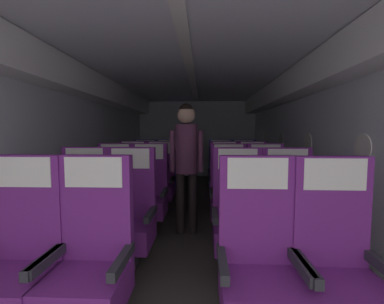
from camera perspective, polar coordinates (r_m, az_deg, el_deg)
ground at (r=3.98m, az=-0.32°, el=-14.86°), size 3.70×8.00×0.02m
fuselage_shell at (r=4.05m, az=-0.12°, el=9.09°), size 3.58×7.65×2.27m
seat_a_left_window at (r=2.10m, az=-34.45°, el=-19.58°), size 0.51×0.47×1.16m
seat_a_left_aisle at (r=1.89m, az=-21.83°, el=-21.94°), size 0.51×0.47×1.16m
seat_a_right_aisle at (r=1.92m, az=29.95°, el=-21.79°), size 0.51×0.47×1.16m
seat_a_right_window at (r=1.78m, az=14.68°, el=-23.48°), size 0.51×0.47×1.16m
seat_b_left_window at (r=2.84m, az=-23.37°, el=-12.91°), size 0.51×0.47×1.16m
seat_b_left_aisle at (r=2.65m, az=-13.92°, el=-13.90°), size 0.51×0.47×1.16m
seat_b_right_aisle at (r=2.67m, az=20.87°, el=-13.92°), size 0.51×0.47×1.16m
seat_b_right_window at (r=2.58m, az=10.28°, el=-14.39°), size 0.51×0.47×1.16m
seat_c_left_window at (r=3.61m, az=-17.13°, el=-9.00°), size 0.51×0.47×1.16m
seat_c_left_aisle at (r=3.48m, az=-9.76°, el=-9.40°), size 0.51×0.47×1.16m
seat_c_right_aisle at (r=3.52m, az=16.33°, el=-9.33°), size 0.51×0.47×1.16m
seat_c_right_window at (r=3.42m, az=8.24°, el=-9.60°), size 0.51×0.47×1.16m
seat_d_left_window at (r=4.44m, az=-13.28°, el=-6.40°), size 0.51×0.47×1.16m
seat_d_left_aisle at (r=4.33m, az=-7.28°, el=-6.59°), size 0.51×0.47×1.16m
seat_d_right_aisle at (r=4.35m, az=13.46°, el=-6.63°), size 0.51×0.47×1.16m
seat_d_right_window at (r=4.29m, az=7.28°, el=-6.71°), size 0.51×0.47×1.16m
seat_e_left_window at (r=5.28m, az=-10.59°, el=-4.64°), size 0.51×0.47×1.16m
seat_e_left_aisle at (r=5.18m, az=-5.58°, el=-4.75°), size 0.51×0.47×1.16m
seat_e_right_aisle at (r=5.20m, az=11.57°, el=-4.78°), size 0.51×0.47×1.16m
seat_e_right_window at (r=5.17m, az=6.45°, el=-4.77°), size 0.51×0.47×1.16m
flight_attendant at (r=3.23m, az=-1.28°, el=-0.35°), size 0.43×0.28×1.67m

